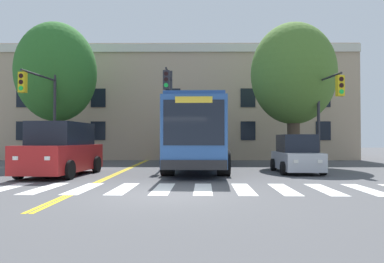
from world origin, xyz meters
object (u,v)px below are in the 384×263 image
car_silver_far_lane (296,155)px  street_tree_curbside_small (57,73)px  traffic_light_near_corner (327,104)px  city_bus (198,134)px  street_tree_curbside_large (293,74)px  traffic_light_far_corner (42,101)px  traffic_light_overhead (169,99)px  car_grey_behind_bus (181,146)px  car_red_near_lane (61,150)px

car_silver_far_lane → street_tree_curbside_small: street_tree_curbside_small is taller
car_silver_far_lane → traffic_light_near_corner: (2.09, 1.74, 2.59)m
city_bus → traffic_light_near_corner: (6.71, -0.43, 1.55)m
car_silver_far_lane → street_tree_curbside_large: street_tree_curbside_large is taller
traffic_light_near_corner → traffic_light_far_corner: 15.06m
car_silver_far_lane → traffic_light_far_corner: traffic_light_far_corner is taller
car_silver_far_lane → traffic_light_near_corner: 3.76m
city_bus → street_tree_curbside_small: bearing=157.9°
traffic_light_far_corner → traffic_light_near_corner: bearing=-2.3°
traffic_light_near_corner → traffic_light_far_corner: size_ratio=0.96×
street_tree_curbside_large → traffic_light_near_corner: bearing=-69.4°
traffic_light_overhead → car_grey_behind_bus: bearing=86.8°
car_red_near_lane → street_tree_curbside_small: bearing=112.0°
car_red_near_lane → car_silver_far_lane: (10.54, 1.42, -0.27)m
car_red_near_lane → traffic_light_near_corner: size_ratio=1.03×
traffic_light_near_corner → street_tree_curbside_large: street_tree_curbside_large is taller
traffic_light_overhead → street_tree_curbside_large: size_ratio=0.69×
car_red_near_lane → street_tree_curbside_large: (11.60, 5.91, 4.33)m
traffic_light_far_corner → street_tree_curbside_small: 4.07m
car_grey_behind_bus → traffic_light_far_corner: (-7.15, -9.54, 2.55)m
car_red_near_lane → traffic_light_overhead: size_ratio=0.89×
traffic_light_near_corner → street_tree_curbside_large: size_ratio=0.60×
street_tree_curbside_large → street_tree_curbside_small: bearing=175.0°
car_red_near_lane → traffic_light_near_corner: traffic_light_near_corner is taller
city_bus → street_tree_curbside_large: 7.08m
car_grey_behind_bus → street_tree_curbside_large: (6.87, -7.41, 4.37)m
traffic_light_overhead → traffic_light_near_corner: bearing=-15.7°
car_silver_far_lane → car_grey_behind_bus: size_ratio=0.75×
city_bus → car_red_near_lane: 6.97m
city_bus → street_tree_curbside_small: (-8.83, 3.59, 3.89)m
street_tree_curbside_large → street_tree_curbside_small: size_ratio=0.95×
car_grey_behind_bus → traffic_light_near_corner: size_ratio=1.02×
traffic_light_far_corner → street_tree_curbside_large: (14.02, 2.13, 1.82)m
city_bus → car_red_near_lane: size_ratio=2.30×
traffic_light_overhead → street_tree_curbside_small: street_tree_curbside_small is taller
city_bus → street_tree_curbside_small: size_ratio=1.34×
traffic_light_far_corner → traffic_light_overhead: 6.94m
city_bus → street_tree_curbside_small: 10.29m
car_red_near_lane → car_grey_behind_bus: size_ratio=1.01×
car_grey_behind_bus → traffic_light_far_corner: bearing=-126.8°
car_red_near_lane → car_grey_behind_bus: (4.73, 13.32, -0.04)m
city_bus → car_silver_far_lane: 5.21m
traffic_light_far_corner → street_tree_curbside_small: (-0.49, 3.41, 2.16)m
car_grey_behind_bus → street_tree_curbside_small: size_ratio=0.58×
traffic_light_overhead → city_bus: bearing=-49.6°
city_bus → traffic_light_near_corner: size_ratio=2.37×
city_bus → traffic_light_overhead: traffic_light_overhead is taller
traffic_light_overhead → traffic_light_far_corner: bearing=-165.5°
traffic_light_near_corner → street_tree_curbside_large: 3.55m
car_red_near_lane → traffic_light_far_corner: bearing=122.6°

